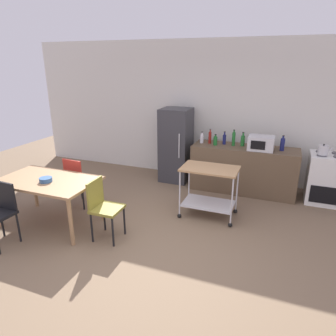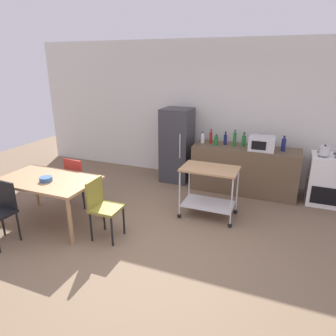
# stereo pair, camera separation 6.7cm
# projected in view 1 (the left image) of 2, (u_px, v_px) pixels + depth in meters

# --- Properties ---
(ground_plane) EXTENTS (12.00, 12.00, 0.00)m
(ground_plane) POSITION_uv_depth(u_px,v_px,m) (147.00, 252.00, 4.15)
(ground_plane) COLOR brown
(back_wall) EXTENTS (8.40, 0.12, 2.90)m
(back_wall) POSITION_uv_depth(u_px,v_px,m) (208.00, 111.00, 6.49)
(back_wall) COLOR silver
(back_wall) RESTS_ON ground_plane
(kitchen_counter) EXTENTS (2.00, 0.64, 0.90)m
(kitchen_counter) POSITION_uv_depth(u_px,v_px,m) (243.00, 169.00, 5.98)
(kitchen_counter) COLOR brown
(kitchen_counter) RESTS_ON ground_plane
(dining_table) EXTENTS (1.50, 0.90, 0.75)m
(dining_table) POSITION_uv_depth(u_px,v_px,m) (48.00, 184.00, 4.67)
(dining_table) COLOR #A37A51
(dining_table) RESTS_ON ground_plane
(chair_black) EXTENTS (0.42, 0.42, 0.89)m
(chair_black) POSITION_uv_depth(u_px,v_px,m) (0.00, 210.00, 4.19)
(chair_black) COLOR black
(chair_black) RESTS_ON ground_plane
(chair_red) EXTENTS (0.43, 0.43, 0.89)m
(chair_red) POSITION_uv_depth(u_px,v_px,m) (78.00, 178.00, 5.32)
(chair_red) COLOR #B72D23
(chair_red) RESTS_ON ground_plane
(chair_olive) EXTENTS (0.41, 0.41, 0.89)m
(chair_olive) POSITION_uv_depth(u_px,v_px,m) (103.00, 205.00, 4.33)
(chair_olive) COLOR olive
(chair_olive) RESTS_ON ground_plane
(stove_oven) EXTENTS (0.60, 0.61, 0.92)m
(stove_oven) POSITION_uv_depth(u_px,v_px,m) (325.00, 178.00, 5.51)
(stove_oven) COLOR white
(stove_oven) RESTS_ON ground_plane
(refrigerator) EXTENTS (0.60, 0.63, 1.55)m
(refrigerator) POSITION_uv_depth(u_px,v_px,m) (176.00, 145.00, 6.46)
(refrigerator) COLOR #333338
(refrigerator) RESTS_ON ground_plane
(kitchen_cart) EXTENTS (0.91, 0.57, 0.85)m
(kitchen_cart) POSITION_uv_depth(u_px,v_px,m) (209.00, 184.00, 4.94)
(kitchen_cart) COLOR #A37A51
(kitchen_cart) RESTS_ON ground_plane
(bottle_sparkling_water) EXTENTS (0.08, 0.08, 0.23)m
(bottle_sparkling_water) POSITION_uv_depth(u_px,v_px,m) (202.00, 138.00, 6.12)
(bottle_sparkling_water) COLOR silver
(bottle_sparkling_water) RESTS_ON kitchen_counter
(bottle_wine) EXTENTS (0.06, 0.06, 0.29)m
(bottle_wine) POSITION_uv_depth(u_px,v_px,m) (210.00, 137.00, 6.07)
(bottle_wine) COLOR maroon
(bottle_wine) RESTS_ON kitchen_counter
(bottle_olive_oil) EXTENTS (0.08, 0.08, 0.22)m
(bottle_olive_oil) POSITION_uv_depth(u_px,v_px,m) (215.00, 141.00, 5.95)
(bottle_olive_oil) COLOR #1E6628
(bottle_olive_oil) RESTS_ON kitchen_counter
(bottle_vinegar) EXTENTS (0.07, 0.07, 0.26)m
(bottle_vinegar) POSITION_uv_depth(u_px,v_px,m) (224.00, 139.00, 6.01)
(bottle_vinegar) COLOR navy
(bottle_vinegar) RESTS_ON kitchen_counter
(bottle_soy_sauce) EXTENTS (0.06, 0.06, 0.32)m
(bottle_soy_sauce) POSITION_uv_depth(u_px,v_px,m) (234.00, 139.00, 5.90)
(bottle_soy_sauce) COLOR #1E6628
(bottle_soy_sauce) RESTS_ON kitchen_counter
(bottle_soda) EXTENTS (0.08, 0.08, 0.27)m
(bottle_soda) POSITION_uv_depth(u_px,v_px,m) (243.00, 140.00, 5.88)
(bottle_soda) COLOR #1E6628
(bottle_soda) RESTS_ON kitchen_counter
(microwave) EXTENTS (0.46, 0.35, 0.26)m
(microwave) POSITION_uv_depth(u_px,v_px,m) (261.00, 143.00, 5.61)
(microwave) COLOR silver
(microwave) RESTS_ON kitchen_counter
(bottle_sesame_oil) EXTENTS (0.08, 0.08, 0.28)m
(bottle_sesame_oil) POSITION_uv_depth(u_px,v_px,m) (282.00, 144.00, 5.57)
(bottle_sesame_oil) COLOR navy
(bottle_sesame_oil) RESTS_ON kitchen_counter
(fruit_bowl) EXTENTS (0.19, 0.19, 0.06)m
(fruit_bowl) POSITION_uv_depth(u_px,v_px,m) (46.00, 180.00, 4.54)
(fruit_bowl) COLOR #33598C
(fruit_bowl) RESTS_ON dining_table
(kettle) EXTENTS (0.24, 0.17, 0.19)m
(kettle) POSITION_uv_depth(u_px,v_px,m) (323.00, 150.00, 5.28)
(kettle) COLOR silver
(kettle) RESTS_ON stove_oven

